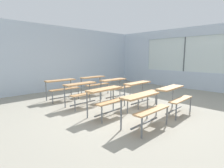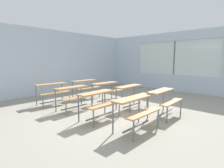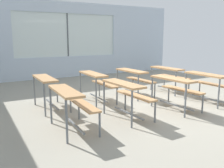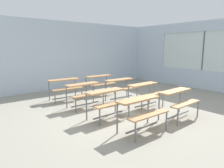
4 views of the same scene
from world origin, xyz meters
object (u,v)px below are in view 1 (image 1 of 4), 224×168
Objects in this scene: desk_bench_r3c0 at (62,85)px; desk_bench_r3c1 at (94,81)px; desk_bench_r2c0 at (82,89)px; desk_bench_r0c0 at (144,103)px; desk_bench_r1c1 at (140,88)px; desk_bench_r2c1 at (115,84)px; desk_bench_r1c0 at (107,95)px; desk_bench_r0c1 at (174,94)px.

desk_bench_r3c0 and desk_bench_r3c1 have the same top height.
desk_bench_r2c0 is at bearing -139.75° from desk_bench_r3c1.
desk_bench_r0c0 is 0.99× the size of desk_bench_r3c1.
desk_bench_r0c0 is 2.41m from desk_bench_r2c0.
desk_bench_r1c1 and desk_bench_r2c1 have the same top height.
desk_bench_r1c0 and desk_bench_r3c0 have the same top height.
desk_bench_r2c1 is 0.99× the size of desk_bench_r3c0.
desk_bench_r2c0 is at bearing 117.83° from desk_bench_r0c1.
desk_bench_r1c0 is 1.01× the size of desk_bench_r3c1.
desk_bench_r2c1 is at bearing 57.95° from desk_bench_r0c0.
desk_bench_r0c1 is 2.79m from desk_bench_r2c0.
desk_bench_r2c0 and desk_bench_r3c1 have the same top height.
desk_bench_r0c0 is at bearing -86.12° from desk_bench_r3c0.
desk_bench_r3c1 is at bearing 55.82° from desk_bench_r1c0.
desk_bench_r2c0 and desk_bench_r3c0 have the same top height.
desk_bench_r1c1 is at bearing 84.73° from desk_bench_r0c1.
desk_bench_r2c0 is (0.06, 1.25, 0.00)m from desk_bench_r1c0.
desk_bench_r1c0 is at bearing -139.98° from desk_bench_r2c1.
desk_bench_r2c1 is at bearing 88.97° from desk_bench_r1c1.
desk_bench_r1c0 is 2.83m from desk_bench_r3c1.
desk_bench_r2c1 is (1.46, 2.36, 0.00)m from desk_bench_r0c0.
desk_bench_r0c1 is 1.01× the size of desk_bench_r3c1.
desk_bench_r2c0 is 0.99× the size of desk_bench_r3c0.
desk_bench_r2c1 and desk_bench_r3c0 have the same top height.
desk_bench_r0c0 is at bearing -110.54° from desk_bench_r3c1.
desk_bench_r2c1 is at bearing 35.63° from desk_bench_r1c0.
desk_bench_r1c1 is 0.99× the size of desk_bench_r2c1.
desk_bench_r0c0 is at bearing -89.36° from desk_bench_r1c0.
desk_bench_r0c1 and desk_bench_r1c0 have the same top height.
desk_bench_r3c0 is 1.01× the size of desk_bench_r3c1.
desk_bench_r0c0 is 0.99× the size of desk_bench_r2c1.
desk_bench_r1c0 is (-1.46, 1.16, 0.00)m from desk_bench_r0c1.
desk_bench_r3c0 is (-1.47, 3.61, 0.00)m from desk_bench_r0c1.
desk_bench_r1c1 is at bearing -88.30° from desk_bench_r2c1.
desk_bench_r0c1 is 1.87m from desk_bench_r1c0.
desk_bench_r2c0 is (-0.00, 2.41, 0.00)m from desk_bench_r0c0.
desk_bench_r2c0 is 1.47m from desk_bench_r2c1.
desk_bench_r3c0 is 1.49m from desk_bench_r3c1.
desk_bench_r0c1 is 3.57m from desk_bench_r3c1.
desk_bench_r2c1 is at bearing -86.66° from desk_bench_r3c1.
desk_bench_r2c0 is 1.20m from desk_bench_r3c0.
desk_bench_r3c1 is at bearing 68.10° from desk_bench_r0c0.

